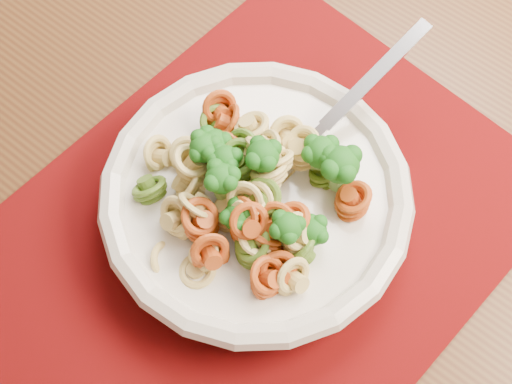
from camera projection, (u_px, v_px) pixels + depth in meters
dining_table at (205, 202)px, 0.69m from camera, size 1.53×1.28×0.73m
placemat at (255, 232)px, 0.56m from camera, size 0.50×0.44×0.00m
pasta_bowl at (256, 199)px, 0.54m from camera, size 0.24×0.24×0.05m
pasta_broccoli_heap at (256, 188)px, 0.53m from camera, size 0.20×0.20×0.06m
fork at (301, 150)px, 0.54m from camera, size 0.18×0.06×0.08m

